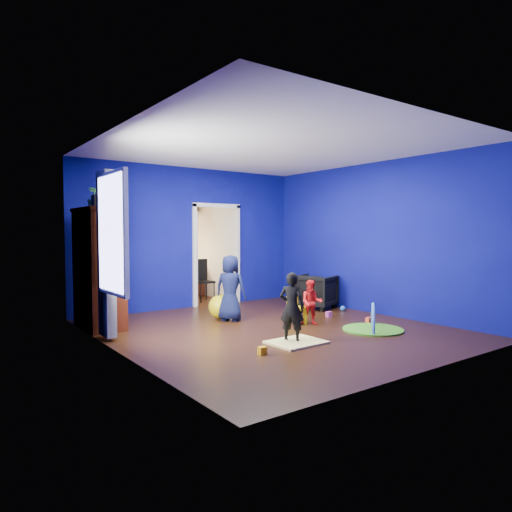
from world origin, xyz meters
TOP-DOWN VIEW (x-y plane):
  - floor at (0.00, 0.00)m, footprint 5.00×5.50m
  - ceiling at (0.00, 0.00)m, footprint 5.00×5.50m
  - wall_back at (0.00, 2.75)m, footprint 5.00×0.02m
  - wall_front at (0.00, -2.75)m, footprint 5.00×0.02m
  - wall_left at (-2.50, 0.00)m, footprint 0.02×5.50m
  - wall_right at (2.50, 0.00)m, footprint 0.02×5.50m
  - alcove at (0.60, 3.62)m, footprint 1.00×1.75m
  - armchair at (1.98, 1.11)m, footprint 0.99×0.97m
  - child_black at (-0.30, -0.81)m, footprint 0.40×0.44m
  - child_navy at (-0.15, 1.02)m, footprint 0.62×0.68m
  - toddler_red at (0.76, -0.09)m, footprint 0.47×0.46m
  - vase at (-2.21, 1.48)m, footprint 0.19×0.19m
  - potted_plant at (-2.21, 2.00)m, footprint 0.26×0.26m
  - tv_armoire at (-2.21, 1.78)m, footprint 0.58×1.14m
  - crt_tv at (-2.17, 1.78)m, footprint 0.46×0.70m
  - yellow_blanket at (-0.30, -0.91)m, footprint 0.76×0.62m
  - hopper_ball at (-0.20, 1.27)m, footprint 0.44×0.44m
  - kid_chair at (0.61, 0.11)m, footprint 0.32×0.32m
  - play_mat at (1.26, -0.99)m, footprint 0.95×0.95m
  - toy_arch at (1.26, -0.99)m, footprint 0.68×0.59m
  - window_left at (-2.48, 0.35)m, footprint 0.03×0.95m
  - curtain at (-2.37, 0.90)m, footprint 0.14×0.42m
  - doorway at (0.60, 2.75)m, footprint 1.16×0.10m
  - study_desk at (0.60, 4.26)m, footprint 0.88×0.44m
  - desk_monitor at (0.60, 4.38)m, footprint 0.40×0.05m
  - desk_lamp at (0.32, 4.32)m, footprint 0.14×0.14m
  - folding_chair at (0.60, 3.30)m, footprint 0.40×0.40m
  - book_shelf at (0.60, 4.37)m, footprint 0.88×0.24m
  - toy_0 at (1.65, -0.58)m, footprint 0.10×0.08m
  - toy_1 at (2.19, 0.54)m, footprint 0.11×0.11m
  - toy_2 at (-1.04, -1.10)m, footprint 0.10×0.08m
  - toy_3 at (1.05, 0.61)m, footprint 0.11×0.11m
  - toy_4 at (1.51, 0.24)m, footprint 0.10×0.08m

SIDE VIEW (x-z plane):
  - floor at x=0.00m, z-range -0.01..0.01m
  - play_mat at x=1.26m, z-range 0.00..0.03m
  - yellow_blanket at x=-0.30m, z-range 0.00..0.03m
  - toy_arch at x=1.26m, z-range -0.41..0.45m
  - toy_0 at x=1.65m, z-range 0.00..0.10m
  - toy_2 at x=-1.04m, z-range 0.00..0.10m
  - toy_4 at x=1.51m, z-range 0.00..0.10m
  - toy_1 at x=2.19m, z-range 0.00..0.11m
  - toy_3 at x=1.05m, z-range 0.00..0.11m
  - hopper_ball at x=-0.20m, z-range 0.00..0.44m
  - kid_chair at x=0.61m, z-range 0.00..0.50m
  - armchair at x=1.98m, z-range 0.00..0.69m
  - study_desk at x=0.60m, z-range 0.00..0.75m
  - toddler_red at x=0.76m, z-range 0.00..0.76m
  - folding_chair at x=0.60m, z-range 0.00..0.92m
  - child_black at x=-0.30m, z-range 0.00..1.00m
  - child_navy at x=-0.15m, z-range 0.00..1.16m
  - desk_lamp at x=0.32m, z-range 0.86..1.00m
  - desk_monitor at x=0.60m, z-range 0.79..1.11m
  - tv_armoire at x=-2.21m, z-range 0.00..1.96m
  - crt_tv at x=-2.17m, z-range 0.75..1.29m
  - doorway at x=0.60m, z-range 0.00..2.10m
  - alcove at x=0.60m, z-range 0.00..2.50m
  - curtain at x=-2.37m, z-range 0.05..2.45m
  - wall_back at x=0.00m, z-range 0.00..2.90m
  - wall_front at x=0.00m, z-range 0.00..2.90m
  - wall_left at x=-2.50m, z-range 0.00..2.90m
  - wall_right at x=2.50m, z-range 0.00..2.90m
  - window_left at x=-2.48m, z-range 0.77..2.33m
  - book_shelf at x=0.60m, z-range 2.00..2.04m
  - vase at x=-2.21m, z-range 1.96..2.16m
  - potted_plant at x=-2.21m, z-range 1.96..2.32m
  - ceiling at x=0.00m, z-range 2.90..2.90m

